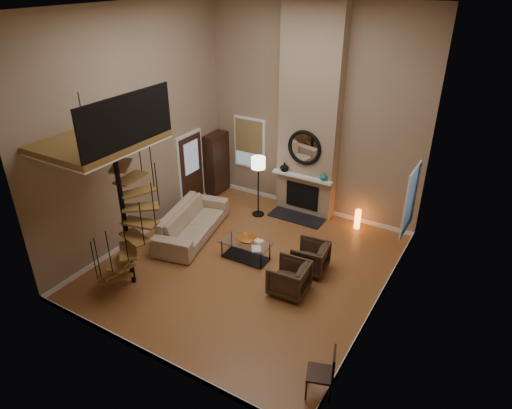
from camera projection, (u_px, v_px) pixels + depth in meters
The scene contains 33 objects.
ground at pixel (247, 265), 10.51m from camera, with size 6.00×6.50×0.01m, color #B06E39.
back_wall at pixel (313, 114), 11.69m from camera, with size 6.00×0.02×5.50m, color #977D61.
front_wall at pixel (130, 223), 6.76m from camera, with size 6.00×0.02×5.50m, color #977D61.
left_wall at pixel (137, 129), 10.58m from camera, with size 0.02×6.50×5.50m, color #977D61.
right_wall at pixel (393, 186), 7.86m from camera, with size 0.02×6.50×5.50m, color #977D61.
ceiling at pixel (244, 7), 7.94m from camera, with size 6.00×6.50×0.01m, color silver.
baseboard_back at pixel (307, 206), 12.94m from camera, with size 6.00×0.02×0.12m, color white.
baseboard_front at pixel (150, 354), 8.02m from camera, with size 6.00×0.02×0.12m, color white.
baseboard_left at pixel (150, 229), 11.84m from camera, with size 0.02×6.50×0.12m, color white.
baseboard_right at pixel (374, 307), 9.13m from camera, with size 0.02×6.50×0.12m, color white.
chimney_breast at pixel (310, 116), 11.55m from camera, with size 1.60×0.38×5.50m, color #9B8065.
hearth at pixel (297, 217), 12.45m from camera, with size 1.50×0.60×0.04m, color black.
firebox at pixel (302, 196), 12.42m from camera, with size 0.95×0.02×0.72m, color black.
mantel at pixel (302, 177), 12.08m from camera, with size 1.70×0.18×0.06m, color white.
mirror_frame at pixel (304, 148), 11.75m from camera, with size 0.94×0.94×0.10m, color black.
mirror_disc at pixel (304, 148), 11.76m from camera, with size 0.80×0.80×0.01m, color white.
vase_left at pixel (284, 167), 12.29m from camera, with size 0.24×0.24×0.25m, color black.
vase_right at pixel (324, 177), 11.78m from camera, with size 0.20×0.20×0.21m, color #1A5D57.
window_back at pixel (250, 142), 13.06m from camera, with size 1.02×0.06×1.52m.
window_right at pixel (410, 199), 9.92m from camera, with size 0.06×1.02×1.52m.
entry_door at pixel (191, 170), 12.72m from camera, with size 0.10×1.05×2.16m.
loft at pixel (103, 139), 8.56m from camera, with size 1.70×2.20×1.09m.
spiral_stair at pixel (124, 210), 9.12m from camera, with size 1.47×1.47×4.06m.
hutch at pixel (217, 163), 13.47m from camera, with size 0.38×0.80×1.78m, color black.
sofa at pixel (192, 222), 11.48m from camera, with size 2.55×1.00×0.75m, color tan.
armchair_near at pixel (313, 258), 10.14m from camera, with size 0.73×0.75×0.68m, color #3F2D1D.
armchair_far at pixel (292, 279), 9.46m from camera, with size 0.75×0.78×0.71m, color #3F2D1D.
coffee_table at pixel (246, 248), 10.62m from camera, with size 1.21×0.64×0.45m.
bowl at pixel (247, 239), 10.56m from camera, with size 0.43×0.43×0.11m, color #C36822.
book at pixel (255, 249), 10.26m from camera, with size 0.21×0.28×0.03m, color gray.
floor_lamp at pixel (258, 168), 11.97m from camera, with size 0.38×0.38×1.70m.
accent_lamp at pixel (357, 220), 11.88m from camera, with size 0.15×0.15×0.55m, color orange.
side_chair at pixel (325, 371), 7.11m from camera, with size 0.53×0.50×0.91m.
Camera 1 is at (4.60, -7.31, 6.14)m, focal length 31.94 mm.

